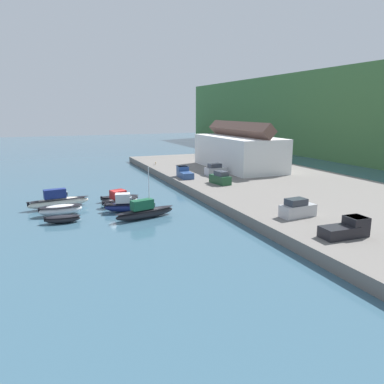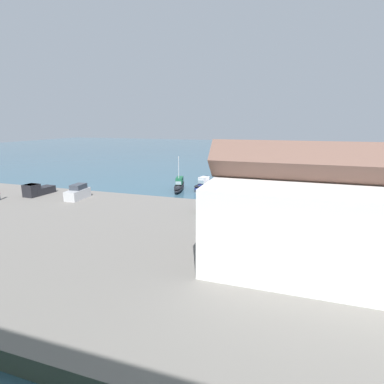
% 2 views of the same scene
% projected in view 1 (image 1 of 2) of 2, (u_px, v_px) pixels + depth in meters
% --- Properties ---
extents(ground_plane, '(320.00, 320.00, 0.00)m').
position_uv_depth(ground_plane, '(119.00, 208.00, 52.07)').
color(ground_plane, '#385B70').
extents(quay_promenade, '(93.38, 31.77, 1.31)m').
position_uv_depth(quay_promenade, '(287.00, 188.00, 62.33)').
color(quay_promenade, slate).
rests_on(quay_promenade, ground_plane).
extents(harbor_clubhouse, '(22.96, 10.44, 9.77)m').
position_uv_depth(harbor_clubhouse, '(238.00, 151.00, 78.42)').
color(harbor_clubhouse, white).
rests_on(harbor_clubhouse, quay_promenade).
extents(moored_boat_0, '(2.26, 5.82, 0.93)m').
position_uv_depth(moored_boat_0, '(120.00, 198.00, 55.82)').
color(moored_boat_0, black).
rests_on(moored_boat_0, ground_plane).
extents(moored_boat_1, '(3.76, 5.99, 2.31)m').
position_uv_depth(moored_boat_1, '(120.00, 200.00, 53.12)').
color(moored_boat_1, silver).
rests_on(moored_boat_1, ground_plane).
extents(moored_boat_2, '(3.17, 5.86, 2.49)m').
position_uv_depth(moored_boat_2, '(125.00, 205.00, 50.14)').
color(moored_boat_2, navy).
rests_on(moored_boat_2, ground_plane).
extents(moored_boat_3, '(3.38, 8.33, 6.51)m').
position_uv_depth(moored_boat_3, '(145.00, 211.00, 46.99)').
color(moored_boat_3, black).
rests_on(moored_boat_3, ground_plane).
extents(moored_boat_4, '(2.54, 8.57, 2.69)m').
position_uv_depth(moored_boat_4, '(58.00, 201.00, 52.04)').
color(moored_boat_4, white).
rests_on(moored_boat_4, ground_plane).
extents(moored_boat_5, '(2.53, 5.63, 1.37)m').
position_uv_depth(moored_boat_5, '(60.00, 210.00, 48.54)').
color(moored_boat_5, silver).
rests_on(moored_boat_5, ground_plane).
extents(moored_boat_6, '(1.90, 4.35, 0.92)m').
position_uv_depth(moored_boat_6, '(62.00, 219.00, 45.19)').
color(moored_boat_6, black).
rests_on(moored_boat_6, ground_plane).
extents(parked_car_1, '(2.12, 4.33, 2.16)m').
position_uv_depth(parked_car_1, '(216.00, 170.00, 71.00)').
color(parked_car_1, '#B7B7BC').
rests_on(parked_car_1, quay_promenade).
extents(parked_car_2, '(2.11, 4.32, 2.16)m').
position_uv_depth(parked_car_2, '(297.00, 209.00, 43.02)').
color(parked_car_2, '#B7B7BC').
rests_on(parked_car_2, quay_promenade).
extents(parked_car_3, '(4.39, 2.29, 2.16)m').
position_uv_depth(parked_car_3, '(220.00, 178.00, 62.27)').
color(parked_car_3, '#1E4C2D').
rests_on(parked_car_3, quay_promenade).
extents(pickup_truck_0, '(2.15, 4.80, 1.90)m').
position_uv_depth(pickup_truck_0, '(348.00, 228.00, 36.29)').
color(pickup_truck_0, black).
rests_on(pickup_truck_0, quay_promenade).
extents(pickup_truck_1, '(4.84, 2.26, 1.90)m').
position_uv_depth(pickup_truck_1, '(184.00, 173.00, 68.37)').
color(pickup_truck_1, '#2D4C84').
rests_on(pickup_truck_1, quay_promenade).
extents(dog_on_quay, '(0.86, 0.61, 0.68)m').
position_uv_depth(dog_on_quay, '(156.00, 163.00, 84.16)').
color(dog_on_quay, tan).
rests_on(dog_on_quay, quay_promenade).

